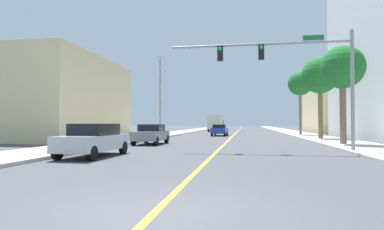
{
  "coord_description": "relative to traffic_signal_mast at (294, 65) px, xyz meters",
  "views": [
    {
      "loc": [
        1.61,
        -5.53,
        1.6
      ],
      "look_at": [
        -3.35,
        23.91,
        2.32
      ],
      "focal_mm": 30.07,
      "sensor_mm": 36.0,
      "label": 1
    }
  ],
  "objects": [
    {
      "name": "lane_marking_center",
      "position": [
        -4.22,
        29.19,
        -4.8
      ],
      "size": [
        0.16,
        144.0,
        0.01
      ],
      "primitive_type": "cube",
      "color": "yellow",
      "rests_on": "ground"
    },
    {
      "name": "car_blue",
      "position": [
        -5.8,
        21.11,
        -4.08
      ],
      "size": [
        1.84,
        4.46,
        1.38
      ],
      "rotation": [
        0.0,
        0.0,
        -0.02
      ],
      "color": "#1E389E",
      "rests_on": "ground"
    },
    {
      "name": "sidewalk_right",
      "position": [
        4.57,
        29.19,
        -4.73
      ],
      "size": [
        3.9,
        168.0,
        0.15
      ],
      "primitive_type": "cube",
      "color": "#B2ADA3",
      "rests_on": "ground"
    },
    {
      "name": "car_silver",
      "position": [
        -9.74,
        -4.09,
        -4.0
      ],
      "size": [
        1.94,
        4.38,
        1.56
      ],
      "rotation": [
        0.0,
        0.0,
        3.12
      ],
      "color": "#BCBCC1",
      "rests_on": "ground"
    },
    {
      "name": "car_gray",
      "position": [
        -9.61,
        4.77,
        -4.05
      ],
      "size": [
        1.92,
        3.98,
        1.48
      ],
      "rotation": [
        0.0,
        0.0,
        3.13
      ],
      "color": "slate",
      "rests_on": "ground"
    },
    {
      "name": "palm_near",
      "position": [
        4.0,
        5.25,
        0.55
      ],
      "size": [
        2.98,
        2.98,
        6.8
      ],
      "color": "brown",
      "rests_on": "sidewalk_right"
    },
    {
      "name": "delivery_truck",
      "position": [
        -8.09,
        40.4,
        -3.22
      ],
      "size": [
        2.47,
        7.64,
        2.95
      ],
      "rotation": [
        0.0,
        0.0,
        -0.01
      ],
      "color": "#194799",
      "rests_on": "ground"
    },
    {
      "name": "building_right_far",
      "position": [
        13.28,
        36.09,
        -0.73
      ],
      "size": [
        11.33,
        14.34,
        8.15
      ],
      "primitive_type": "cube",
      "color": "beige",
      "rests_on": "ground"
    },
    {
      "name": "ground",
      "position": [
        -4.22,
        29.19,
        -4.8
      ],
      "size": [
        192.0,
        192.0,
        0.0
      ],
      "primitive_type": "plane",
      "color": "#47474C"
    },
    {
      "name": "palm_mid",
      "position": [
        4.29,
        13.45,
        1.19
      ],
      "size": [
        3.43,
        3.43,
        7.64
      ],
      "color": "brown",
      "rests_on": "sidewalk_right"
    },
    {
      "name": "street_lamp",
      "position": [
        -11.57,
        14.45,
        0.03
      ],
      "size": [
        0.56,
        0.28,
        8.52
      ],
      "color": "gray",
      "rests_on": "sidewalk_left"
    },
    {
      "name": "sidewalk_left",
      "position": [
        -13.02,
        29.19,
        -4.73
      ],
      "size": [
        3.9,
        168.0,
        0.15
      ],
      "primitive_type": "cube",
      "color": "#B2ADA3",
      "rests_on": "ground"
    },
    {
      "name": "building_left_near",
      "position": [
        -21.23,
        10.41,
        -0.88
      ],
      "size": [
        10.33,
        14.52,
        7.84
      ],
      "primitive_type": "cube",
      "color": "beige",
      "rests_on": "ground"
    },
    {
      "name": "traffic_signal_mast",
      "position": [
        0.0,
        0.0,
        0.0
      ],
      "size": [
        9.98,
        0.36,
        6.47
      ],
      "color": "gray",
      "rests_on": "sidewalk_right"
    },
    {
      "name": "palm_far",
      "position": [
        3.79,
        21.64,
        1.43
      ],
      "size": [
        2.88,
        2.88,
        7.6
      ],
      "color": "brown",
      "rests_on": "sidewalk_right"
    }
  ]
}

